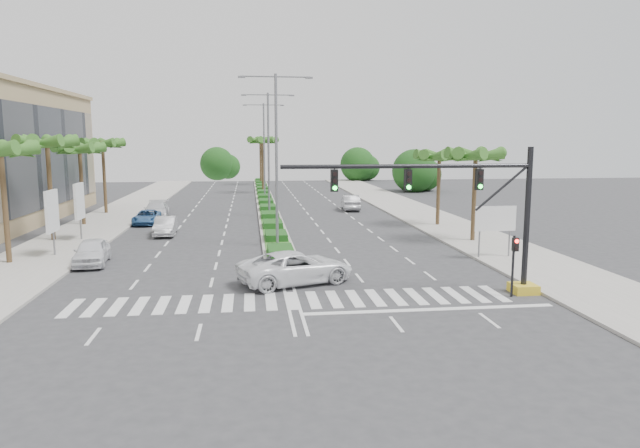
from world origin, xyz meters
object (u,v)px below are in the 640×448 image
at_px(car_crossing, 296,267).
at_px(car_parked_d, 156,210).
at_px(car_parked_b, 165,226).
at_px(car_right, 350,202).
at_px(car_parked_a, 92,252).
at_px(car_parked_c, 147,217).

bearing_deg(car_crossing, car_parked_d, 2.95).
height_order(car_parked_b, car_right, car_right).
bearing_deg(car_crossing, car_parked_a, 42.98).
xyz_separation_m(car_parked_a, car_parked_b, (2.90, 10.53, -0.05)).
xyz_separation_m(car_parked_b, car_parked_d, (-2.30, 10.26, 0.06)).
height_order(car_parked_a, car_crossing, car_crossing).
relative_size(car_parked_b, car_parked_c, 0.97).
distance_m(car_parked_b, car_parked_c, 6.74).
bearing_deg(car_parked_c, car_right, 21.77).
relative_size(car_parked_c, car_crossing, 0.75).
bearing_deg(car_parked_c, car_parked_b, -68.54).
relative_size(car_parked_a, car_parked_c, 1.00).
height_order(car_parked_c, car_crossing, car_crossing).
height_order(car_parked_a, car_parked_d, car_parked_d).
relative_size(car_crossing, car_right, 1.24).
relative_size(car_parked_a, car_right, 0.93).
bearing_deg(car_crossing, car_parked_b, 8.61).
xyz_separation_m(car_parked_a, car_right, (20.42, 24.95, 0.03)).
bearing_deg(car_parked_a, car_parked_d, 82.47).
bearing_deg(car_right, car_parked_c, 26.68).
distance_m(car_parked_c, car_parked_d, 4.01).
distance_m(car_parked_c, car_crossing, 25.66).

